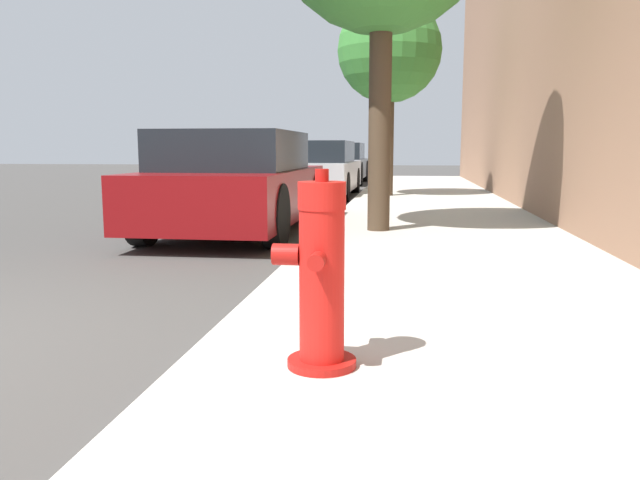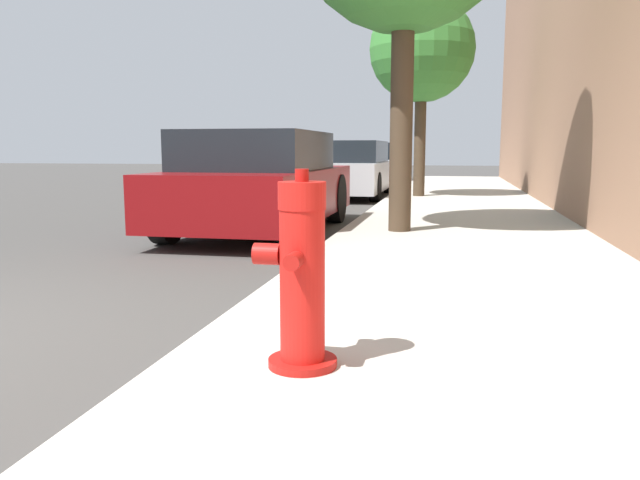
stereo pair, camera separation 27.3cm
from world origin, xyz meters
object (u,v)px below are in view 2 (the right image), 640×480
(parked_car_far, at_px, (374,164))
(street_tree_far, at_px, (422,50))
(fire_hydrant, at_px, (301,278))
(parked_car_mid, at_px, (347,170))
(parked_car_near, at_px, (260,183))

(parked_car_far, height_order, street_tree_far, street_tree_far)
(fire_hydrant, height_order, street_tree_far, street_tree_far)
(fire_hydrant, bearing_deg, parked_car_far, 96.02)
(street_tree_far, bearing_deg, parked_car_mid, 143.84)
(parked_car_near, relative_size, parked_car_far, 1.02)
(fire_hydrant, distance_m, parked_car_near, 5.56)
(parked_car_near, height_order, street_tree_far, street_tree_far)
(parked_car_near, bearing_deg, street_tree_far, 70.85)
(parked_car_mid, height_order, street_tree_far, street_tree_far)
(parked_car_near, height_order, parked_car_far, parked_car_near)
(fire_hydrant, distance_m, street_tree_far, 10.70)
(fire_hydrant, height_order, parked_car_mid, parked_car_mid)
(fire_hydrant, distance_m, parked_car_far, 17.36)
(parked_car_mid, relative_size, street_tree_far, 1.11)
(parked_car_mid, bearing_deg, street_tree_far, -36.16)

